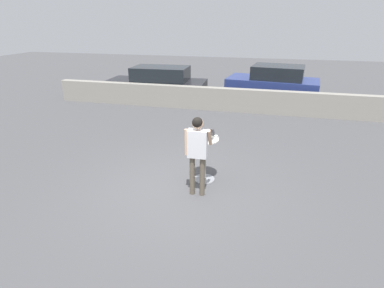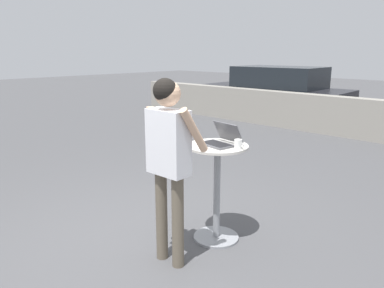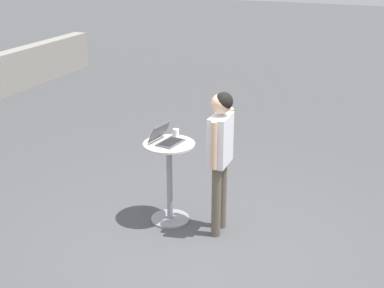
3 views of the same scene
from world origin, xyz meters
name	(u,v)px [view 1 (image 1 of 3)]	position (x,y,z in m)	size (l,w,h in m)	color
ground_plane	(179,191)	(0.00, 0.00, 0.00)	(50.00, 50.00, 0.00)	#4C4C4F
pavement_kerb	(223,99)	(0.00, 6.46, 0.46)	(14.69, 0.35, 0.92)	gray
cafe_table	(205,156)	(0.43, 0.62, 0.61)	(0.62, 0.62, 1.02)	gray
laptop	(206,136)	(0.44, 0.66, 1.08)	(0.39, 0.37, 0.22)	#515156
coffee_mug	(216,137)	(0.67, 0.64, 1.07)	(0.11, 0.08, 0.09)	white
standing_person	(197,147)	(0.41, -0.03, 1.10)	(0.53, 0.39, 1.72)	brown
parked_car_near_street	(158,83)	(-3.18, 7.48, 0.76)	(4.52, 1.99, 1.50)	black
parked_car_further_down	(273,84)	(1.93, 8.36, 0.82)	(4.09, 2.35, 1.61)	navy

